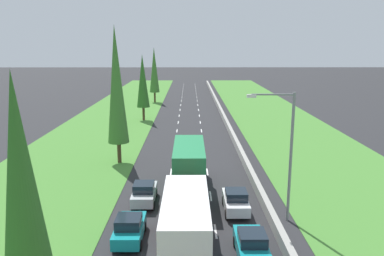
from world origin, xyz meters
TOP-DOWN VIEW (x-y plane):
  - ground_plane at (0.00, 60.00)m, footprint 300.00×300.00m
  - grass_verge_left at (-12.65, 60.00)m, footprint 14.00×140.00m
  - grass_verge_right at (14.35, 60.00)m, footprint 14.00×140.00m
  - median_barrier at (5.70, 60.00)m, footprint 0.44×120.00m
  - lane_markings at (0.00, 60.00)m, footprint 3.64×116.00m
  - teal_hatchback_right_lane at (3.57, 17.78)m, footprint 1.74×3.90m
  - white_box_truck_centre_lane at (-0.17, 17.53)m, footprint 2.46×9.40m
  - teal_hatchback_left_lane at (-3.70, 19.80)m, footprint 1.74×3.90m
  - silver_hatchback_left_lane_fourth at (-3.46, 25.63)m, footprint 1.74×3.90m
  - white_hatchback_right_lane at (3.42, 24.05)m, footprint 1.74×3.90m
  - green_box_truck_centre_lane at (-0.00, 28.21)m, footprint 2.46×9.40m
  - poplar_tree_nearest at (-7.47, 14.09)m, footprint 2.08×2.08m
  - poplar_tree_second at (-7.26, 36.06)m, footprint 2.15×2.15m
  - poplar_tree_third at (-7.42, 58.93)m, footprint 2.06×2.06m
  - poplar_tree_fourth at (-7.37, 78.80)m, footprint 2.09×2.09m
  - street_light_mast at (6.54, 22.62)m, footprint 3.20×0.28m

SIDE VIEW (x-z plane):
  - ground_plane at x=0.00m, z-range 0.00..0.00m
  - lane_markings at x=0.00m, z-range 0.00..0.01m
  - grass_verge_left at x=-12.65m, z-range 0.00..0.04m
  - grass_verge_right at x=14.35m, z-range 0.00..0.04m
  - median_barrier at x=5.70m, z-range 0.00..0.85m
  - teal_hatchback_right_lane at x=3.57m, z-range -0.02..1.70m
  - teal_hatchback_left_lane at x=-3.70m, z-range -0.02..1.70m
  - silver_hatchback_left_lane_fourth at x=-3.46m, z-range -0.02..1.70m
  - white_hatchback_right_lane at x=3.42m, z-range -0.02..1.70m
  - white_box_truck_centre_lane at x=-0.17m, z-range 0.09..4.27m
  - green_box_truck_centre_lane at x=0.00m, z-range 0.09..4.27m
  - street_light_mast at x=6.54m, z-range 0.73..9.73m
  - poplar_tree_third at x=-7.42m, z-range 1.05..11.65m
  - poplar_tree_nearest at x=-7.47m, z-range 1.05..12.11m
  - poplar_tree_fourth at x=-7.37m, z-range 1.05..12.62m
  - poplar_tree_second at x=-7.26m, z-range 1.05..15.07m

